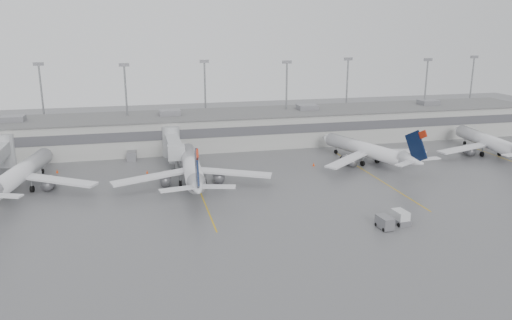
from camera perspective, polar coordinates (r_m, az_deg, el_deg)
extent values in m
plane|color=#555557|center=(74.49, 9.57, -8.09)|extent=(260.00, 260.00, 0.00)
cube|color=#9E9E99|center=(126.38, -0.63, 3.65)|extent=(150.00, 16.00, 8.00)
cube|color=#47474C|center=(118.50, 0.24, 3.38)|extent=(150.00, 0.15, 2.20)
cube|color=#606060|center=(125.64, -0.64, 5.46)|extent=(152.00, 17.00, 0.30)
cube|color=slate|center=(125.38, -26.02, 4.26)|extent=(5.00, 4.00, 1.30)
cube|color=slate|center=(145.03, 19.11, 6.23)|extent=(5.00, 4.00, 1.30)
cylinder|color=gray|center=(133.45, -23.16, 5.67)|extent=(0.44, 0.44, 20.00)
cube|color=slate|center=(132.38, -23.62, 10.02)|extent=(2.40, 0.50, 0.80)
cylinder|color=gray|center=(124.20, -14.54, 5.78)|extent=(0.44, 0.44, 20.00)
cube|color=slate|center=(123.04, -14.86, 10.47)|extent=(2.40, 0.50, 0.80)
cylinder|color=gray|center=(132.79, -5.81, 6.76)|extent=(0.44, 0.44, 20.00)
cube|color=slate|center=(131.72, -5.93, 11.15)|extent=(2.40, 0.50, 0.80)
cylinder|color=gray|center=(129.81, 3.49, 6.62)|extent=(0.44, 0.44, 20.00)
cube|color=slate|center=(128.71, 3.56, 11.11)|extent=(2.40, 0.50, 0.80)
cylinder|color=gray|center=(143.73, 10.31, 7.23)|extent=(0.44, 0.44, 20.00)
cube|color=slate|center=(142.74, 10.51, 11.29)|extent=(2.40, 0.50, 0.80)
cylinder|color=gray|center=(146.54, 18.73, 6.82)|extent=(0.44, 0.44, 20.00)
cube|color=slate|center=(145.57, 19.07, 10.79)|extent=(2.40, 0.50, 0.80)
cylinder|color=gray|center=(163.96, 23.32, 7.20)|extent=(0.44, 0.44, 20.00)
cube|color=slate|center=(163.09, 23.70, 10.74)|extent=(2.40, 0.50, 0.80)
cylinder|color=#A9ACAE|center=(118.84, -26.74, 1.03)|extent=(4.00, 4.00, 7.00)
cylinder|color=#A9ACAE|center=(115.80, -9.67, 2.12)|extent=(4.00, 4.00, 7.00)
cube|color=#A9ACAE|center=(109.30, -9.43, 1.79)|extent=(2.80, 13.00, 2.60)
cube|color=#A9ACAE|center=(102.02, -9.10, 0.85)|extent=(3.40, 2.40, 3.00)
cylinder|color=gray|center=(102.77, -9.04, -0.71)|extent=(0.70, 0.70, 2.80)
cube|color=black|center=(103.05, -9.01, -1.28)|extent=(2.20, 1.20, 0.70)
cube|color=#C5980B|center=(92.02, -6.50, -3.41)|extent=(0.25, 40.00, 0.01)
cube|color=#C5980B|center=(102.05, 13.39, -1.87)|extent=(0.25, 40.00, 0.01)
cylinder|color=silver|center=(100.73, -25.17, -1.23)|extent=(7.35, 23.96, 3.24)
cone|color=silver|center=(112.85, -22.76, 0.67)|extent=(3.72, 3.54, 3.24)
cube|color=silver|center=(95.66, -21.54, -2.19)|extent=(13.71, 9.08, 0.38)
cylinder|color=black|center=(110.18, -23.22, -1.19)|extent=(0.54, 1.02, 0.97)
cylinder|color=black|center=(100.40, -26.64, -3.03)|extent=(0.69, 1.25, 1.19)
cylinder|color=black|center=(98.70, -24.22, -3.04)|extent=(0.69, 1.25, 1.19)
cylinder|color=silver|center=(95.62, -7.38, -0.68)|extent=(4.42, 24.19, 3.28)
cone|color=silver|center=(108.72, -7.85, 1.23)|extent=(3.42, 3.22, 3.28)
cone|color=silver|center=(81.59, -6.72, -3.11)|extent=(3.54, 5.62, 3.28)
cube|color=silver|center=(92.81, -11.96, -1.93)|extent=(14.47, 6.49, 0.38)
cube|color=silver|center=(93.67, -2.56, -1.46)|extent=(14.31, 7.69, 0.38)
cube|color=black|center=(80.14, -6.76, -1.07)|extent=(0.62, 6.17, 7.15)
cube|color=#9F210C|center=(78.03, -6.74, 0.65)|extent=(0.43, 2.23, 2.08)
cylinder|color=black|center=(105.84, -7.68, -0.71)|extent=(0.43, 1.00, 0.98)
cylinder|color=black|center=(94.19, -8.63, -2.67)|extent=(0.55, 1.23, 1.20)
cylinder|color=black|center=(94.45, -5.85, -2.53)|extent=(0.55, 1.23, 1.20)
cylinder|color=silver|center=(111.40, 12.23, 1.25)|extent=(9.83, 22.40, 3.07)
cone|color=silver|center=(120.63, 8.09, 2.50)|extent=(3.81, 3.67, 3.07)
cone|color=silver|center=(102.23, 17.48, -0.11)|extent=(4.50, 5.82, 3.07)
cube|color=silver|center=(104.82, 10.43, 0.02)|extent=(12.36, 9.96, 0.36)
cube|color=silver|center=(114.66, 15.80, 0.99)|extent=(13.33, 2.71, 0.36)
cube|color=black|center=(101.21, 17.83, 1.45)|extent=(2.06, 5.59, 6.70)
cube|color=#9F210C|center=(99.81, 18.52, 2.78)|extent=(0.93, 2.07, 1.95)
cylinder|color=black|center=(118.64, 9.11, 0.95)|extent=(0.62, 0.99, 0.92)
cylinder|color=black|center=(109.15, 12.07, -0.38)|extent=(0.78, 1.21, 1.13)
cylinder|color=black|center=(112.07, 13.68, -0.08)|extent=(0.78, 1.21, 1.13)
cylinder|color=silver|center=(128.00, 24.90, 1.98)|extent=(5.70, 23.15, 3.13)
cone|color=silver|center=(138.86, 22.14, 3.21)|extent=(3.44, 3.26, 3.13)
cube|color=silver|center=(122.01, 22.65, 1.24)|extent=(13.83, 5.36, 0.37)
cylinder|color=black|center=(136.38, 22.74, 1.80)|extent=(0.47, 0.97, 0.94)
cylinder|color=black|center=(125.68, 24.41, 0.62)|extent=(0.60, 1.19, 1.15)
cylinder|color=black|center=(128.01, 26.09, 0.67)|extent=(0.60, 1.19, 1.15)
cube|color=silver|center=(79.11, 16.15, -6.28)|extent=(1.95, 2.89, 2.06)
cube|color=slate|center=(79.34, 16.11, -6.71)|extent=(2.22, 3.36, 0.80)
cylinder|color=black|center=(79.74, 15.10, -6.58)|extent=(0.31, 0.66, 0.64)
cylinder|color=black|center=(80.73, 16.19, -6.39)|extent=(0.31, 0.66, 0.64)
cylinder|color=black|center=(78.00, 16.02, -7.14)|extent=(0.31, 0.66, 0.64)
cylinder|color=black|center=(79.01, 17.13, -6.94)|extent=(0.31, 0.66, 0.64)
cube|color=slate|center=(76.67, 14.49, -6.89)|extent=(1.91, 3.04, 1.76)
cylinder|color=black|center=(77.35, 13.58, -7.19)|extent=(0.28, 0.60, 0.58)
cylinder|color=black|center=(76.51, 15.33, -7.56)|extent=(0.28, 0.60, 0.58)
cube|color=silver|center=(108.78, -24.14, -1.25)|extent=(3.11, 2.65, 1.86)
cube|color=silver|center=(110.45, -9.31, 0.06)|extent=(2.41, 1.78, 1.58)
cube|color=silver|center=(116.43, 11.92, 0.76)|extent=(2.81, 2.20, 1.77)
cube|color=slate|center=(114.69, -14.02, 0.47)|extent=(2.21, 3.33, 2.00)
cone|color=#FA4205|center=(109.61, -21.78, -1.19)|extent=(0.47, 0.47, 0.74)
cone|color=#FA4205|center=(103.88, -12.34, -1.32)|extent=(0.42, 0.42, 0.67)
cone|color=#FA4205|center=(107.52, 6.61, -0.49)|extent=(0.46, 0.46, 0.73)
cone|color=#FA4205|center=(135.28, 24.85, 1.41)|extent=(0.40, 0.40, 0.63)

